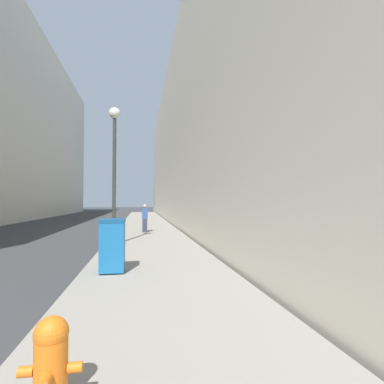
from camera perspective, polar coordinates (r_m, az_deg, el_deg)
sidewalk_right at (r=20.30m, az=-8.61°, el=-6.89°), size 3.75×60.00×0.13m
building_right_stone at (r=29.91m, az=6.75°, el=8.40°), size 12.00×60.00×14.34m
fire_hydrant at (r=3.13m, az=-25.30°, el=-26.85°), size 0.51×0.40×0.75m
trash_bin at (r=7.68m, az=-14.92°, el=-9.73°), size 0.60×0.62×1.30m
lamppost at (r=12.51m, az=-14.57°, el=6.63°), size 0.46×0.46×5.53m
pedestrian_on_sidewalk at (r=17.13m, az=-8.97°, el=-4.94°), size 0.32×0.21×1.57m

